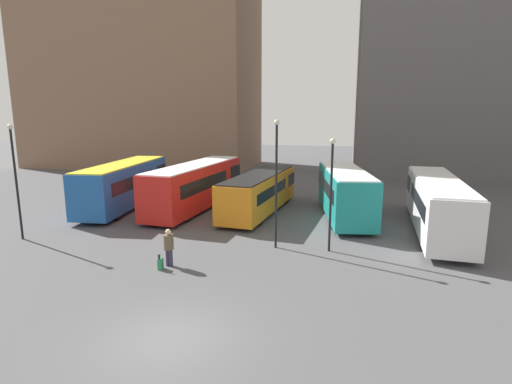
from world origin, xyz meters
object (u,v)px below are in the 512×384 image
object	(u,v)px
traveler	(169,244)
lamp_post_2	(15,174)
bus_1	(197,184)
suitcase	(160,264)
bus_2	(260,191)
lamp_post_1	(331,186)
bus_3	(345,192)
bus_0	(125,183)
bus_4	(437,203)
lamp_post_0	(276,175)

from	to	relation	value
traveler	lamp_post_2	world-z (taller)	lamp_post_2
bus_1	suitcase	xyz separation A→B (m)	(2.59, -11.71, -1.53)
bus_2	lamp_post_1	size ratio (longest dim) A/B	1.89
bus_3	traveler	distance (m)	13.32
suitcase	bus_3	bearing A→B (deg)	-39.60
traveler	bus_0	bearing A→B (deg)	34.10
bus_0	lamp_post_1	size ratio (longest dim) A/B	1.96
bus_0	traveler	world-z (taller)	bus_0
bus_4	bus_1	bearing A→B (deg)	84.63
bus_1	bus_4	bearing A→B (deg)	-94.35
bus_4	bus_0	bearing A→B (deg)	89.43
bus_3	suitcase	xyz separation A→B (m)	(-8.03, -11.24, -1.49)
bus_3	lamp_post_0	world-z (taller)	lamp_post_0
suitcase	lamp_post_0	xyz separation A→B (m)	(4.55, 4.03, 3.55)
lamp_post_2	bus_3	bearing A→B (deg)	26.54
traveler	lamp_post_0	size ratio (longest dim) A/B	0.27
bus_4	suitcase	xyz separation A→B (m)	(-13.33, -9.03, -1.46)
lamp_post_0	suitcase	bearing A→B (deg)	-138.45
bus_1	bus_2	world-z (taller)	bus_1
bus_4	bus_3	bearing A→B (deg)	71.53
bus_4	lamp_post_1	xyz separation A→B (m)	(-6.04, -4.98, 1.62)
bus_3	suitcase	distance (m)	13.89
bus_2	lamp_post_1	xyz separation A→B (m)	(5.08, -7.43, 1.84)
bus_0	lamp_post_0	xyz separation A→B (m)	(12.45, -6.76, 2.01)
bus_1	lamp_post_0	world-z (taller)	lamp_post_0
bus_2	traveler	distance (m)	11.20
lamp_post_2	bus_2	bearing A→B (deg)	37.58
bus_2	traveler	world-z (taller)	bus_2
bus_3	suitcase	bearing A→B (deg)	135.61
bus_3	lamp_post_2	world-z (taller)	lamp_post_2
traveler	bus_1	bearing A→B (deg)	9.94
bus_2	bus_3	size ratio (longest dim) A/B	1.09
bus_3	suitcase	world-z (taller)	bus_3
bus_0	lamp_post_1	xyz separation A→B (m)	(15.19, -6.75, 1.55)
bus_0	lamp_post_2	world-z (taller)	lamp_post_2
bus_0	lamp_post_2	size ratio (longest dim) A/B	1.76
bus_0	bus_4	size ratio (longest dim) A/B	0.92
lamp_post_0	lamp_post_2	xyz separation A→B (m)	(-14.01, -1.53, -0.13)
bus_0	suitcase	distance (m)	13.47
lamp_post_1	bus_4	bearing A→B (deg)	39.46
traveler	lamp_post_2	xyz separation A→B (m)	(-9.68, 2.04, 2.64)
traveler	suitcase	bearing A→B (deg)	151.06
bus_0	lamp_post_0	bearing A→B (deg)	-123.98
lamp_post_1	bus_0	bearing A→B (deg)	156.05
lamp_post_0	bus_0	bearing A→B (deg)	151.49
bus_2	lamp_post_0	xyz separation A→B (m)	(2.35, -7.45, 2.30)
lamp_post_0	lamp_post_1	xyz separation A→B (m)	(2.74, 0.02, -0.46)
lamp_post_1	bus_1	bearing A→B (deg)	142.20
bus_1	bus_4	size ratio (longest dim) A/B	1.00
bus_1	lamp_post_1	world-z (taller)	lamp_post_1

